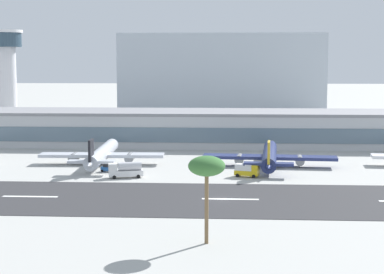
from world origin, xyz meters
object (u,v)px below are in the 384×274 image
Objects in this scene: distant_hotel_block at (222,75)px; service_box_truck_1 at (247,170)px; terminal_building at (191,128)px; airliner_black_tail_gate_1 at (101,154)px; palm_tree_0 at (207,168)px; airliner_gold_tail_gate_2 at (269,157)px; service_baggage_tug_2 at (107,168)px; service_fuel_truck_0 at (126,170)px; control_tower at (7,70)px.

service_box_truck_1 is (9.29, -182.13, -19.71)m from distant_hotel_block.
terminal_building reaches higher than airliner_black_tail_gate_1.
terminal_building is 123.85m from palm_tree_0.
airliner_black_tail_gate_1 is at bearing -100.66° from distant_hotel_block.
airliner_gold_tail_gate_2 is at bearing 79.38° from palm_tree_0.
distant_hotel_block is 30.22× the size of service_baggage_tug_2.
airliner_gold_tail_gate_2 is 17.27m from service_box_truck_1.
airliner_black_tail_gate_1 reaches higher than service_fuel_truck_0.
distant_hotel_block is 16.52× the size of service_box_truck_1.
airliner_gold_tail_gate_2 is 44.34m from service_baggage_tug_2.
airliner_black_tail_gate_1 is at bearing -55.43° from service_baggage_tug_2.
distant_hotel_block is at bearing 85.83° from terminal_building.
airliner_black_tail_gate_1 is (58.28, -91.63, -22.36)m from control_tower.
control_tower is 4.72× the size of service_fuel_truck_0.
terminal_building is at bearing -91.88° from service_baggage_tug_2.
control_tower reaches higher than airliner_black_tail_gate_1.
service_box_truck_1 is at bearing -172.39° from service_baggage_tug_2.
control_tower is at bearing -140.56° from distant_hotel_block.
palm_tree_0 is (22.43, -57.63, 10.26)m from service_fuel_truck_0.
service_box_truck_1 is 1.83× the size of service_baggage_tug_2.
distant_hotel_block is at bearing 109.39° from service_box_truck_1.
palm_tree_0 is (-7.82, -60.63, 10.50)m from service_box_truck_1.
palm_tree_0 reaches higher than airliner_black_tail_gate_1.
control_tower is 11.91× the size of service_baggage_tug_2.
palm_tree_0 reaches higher than service_fuel_truck_0.
distant_hotel_block is 183.43m from service_box_truck_1.
service_baggage_tug_2 is (-18.49, -57.23, -4.87)m from terminal_building.
airliner_black_tail_gate_1 is 12.40× the size of service_baggage_tug_2.
distant_hotel_block reaches higher than service_box_truck_1.
service_box_truck_1 is (30.25, 3.00, -0.24)m from service_fuel_truck_0.
service_baggage_tug_2 is 0.25× the size of palm_tree_0.
terminal_building reaches higher than service_fuel_truck_0.
service_fuel_truck_0 is at bearing -155.26° from airliner_black_tail_gate_1.
service_fuel_truck_0 is (-20.96, -185.13, -19.47)m from distant_hotel_block.
airliner_black_tail_gate_1 is 6.78× the size of service_box_truck_1.
service_baggage_tug_2 is at bearing -68.33° from service_fuel_truck_0.
distant_hotel_block reaches higher than control_tower.
palm_tree_0 is at bearing -80.88° from service_box_truck_1.
terminal_building is 52.83m from airliner_gold_tail_gate_2.
terminal_building is 50.92m from airliner_black_tail_gate_1.
palm_tree_0 is (90.84, -169.25, -12.97)m from control_tower.
palm_tree_0 reaches higher than terminal_building.
palm_tree_0 is (-14.36, -76.58, 9.41)m from airliner_gold_tail_gate_2.
control_tower reaches higher than palm_tree_0.
distant_hotel_block is 179.98m from service_baggage_tug_2.
airliner_black_tail_gate_1 is (-31.09, -165.14, -18.60)m from distant_hotel_block.
terminal_building is 3.50× the size of control_tower.
palm_tree_0 reaches higher than airliner_gold_tail_gate_2.
service_baggage_tug_2 is 72.86m from palm_tree_0.
terminal_building is at bearing 122.50° from service_box_truck_1.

